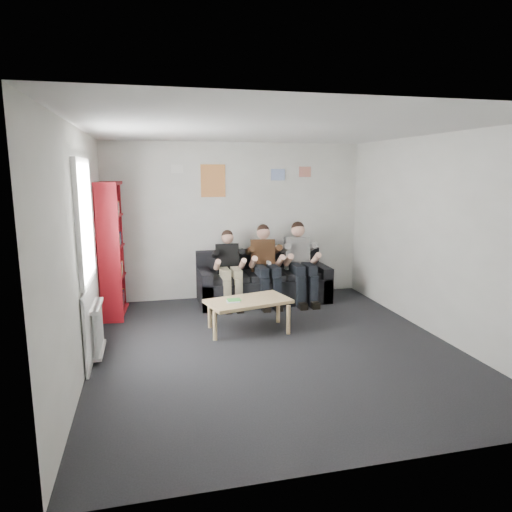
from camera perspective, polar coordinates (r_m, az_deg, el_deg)
The scene contains 14 objects.
room_shell at distance 5.61m, azimuth 2.39°, elevation 1.71°, with size 5.00×5.00×5.00m.
sofa at distance 7.89m, azimuth 0.85°, elevation -3.41°, with size 2.21×0.90×0.85m.
bookshelf at distance 7.33m, azimuth -17.57°, elevation 0.77°, with size 0.31×0.93×2.06m.
coffee_table at distance 6.39m, azimuth -0.97°, elevation -5.95°, with size 1.13×0.62×0.45m.
game_cases at distance 6.28m, azimuth -2.83°, elevation -5.58°, with size 0.20×0.16×0.03m.
person_left at distance 7.50m, azimuth -3.34°, elevation -1.60°, with size 0.37×0.79×1.26m.
person_middle at distance 7.62m, azimuth 1.23°, elevation -1.16°, with size 0.41×0.87×1.33m.
person_right at distance 7.79m, azimuth 5.61°, elevation -0.86°, with size 0.42×0.90×1.36m.
radiator at distance 5.88m, azimuth -19.12°, elevation -8.52°, with size 0.10×0.64×0.60m.
window at distance 5.71m, azimuth -20.27°, elevation -2.08°, with size 0.05×1.30×2.36m.
poster_large at distance 7.91m, azimuth -5.39°, elevation 9.34°, with size 0.42×0.01×0.55m, color gold.
poster_blue at distance 8.15m, azimuth 2.76°, elevation 10.12°, with size 0.25×0.01×0.20m, color #4278E2.
poster_pink at distance 8.30m, azimuth 6.14°, elevation 10.42°, with size 0.22×0.01×0.18m, color #D0419C.
poster_sign at distance 7.84m, azimuth -9.83°, elevation 10.69°, with size 0.20×0.01×0.14m, color white.
Camera 1 is at (-1.51, -5.34, 2.22)m, focal length 32.00 mm.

